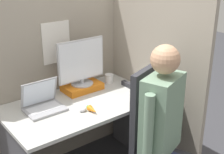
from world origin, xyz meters
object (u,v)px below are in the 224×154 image
(stapler, at_px, (127,84))
(paper_box, at_px, (82,87))
(monitor, at_px, (81,62))
(office_chair, at_px, (152,142))
(carrot_toy, at_px, (93,110))
(coffee_mug, at_px, (109,78))
(person, at_px, (165,126))
(laptop, at_px, (43,104))

(stapler, bearing_deg, paper_box, 153.36)
(monitor, height_order, office_chair, monitor)
(carrot_toy, xyz_separation_m, coffee_mug, (0.49, 0.42, 0.02))
(office_chair, height_order, coffee_mug, office_chair)
(coffee_mug, bearing_deg, person, -104.62)
(stapler, relative_size, office_chair, 0.12)
(paper_box, bearing_deg, carrot_toy, -112.82)
(laptop, height_order, person, person)
(laptop, xyz_separation_m, stapler, (0.86, -0.06, -0.03))
(stapler, height_order, carrot_toy, carrot_toy)
(laptop, height_order, coffee_mug, laptop)
(paper_box, height_order, carrot_toy, paper_box)
(carrot_toy, bearing_deg, office_chair, -53.94)
(laptop, relative_size, coffee_mug, 3.66)
(office_chair, xyz_separation_m, person, (-0.06, -0.16, 0.24))
(person, bearing_deg, coffee_mug, 75.38)
(paper_box, relative_size, coffee_mug, 4.19)
(office_chair, relative_size, person, 0.82)
(laptop, bearing_deg, monitor, 16.58)
(paper_box, height_order, monitor, monitor)
(laptop, bearing_deg, stapler, -3.87)
(carrot_toy, bearing_deg, paper_box, 67.18)
(stapler, bearing_deg, coffee_mug, 111.63)
(laptop, distance_m, carrot_toy, 0.41)
(monitor, bearing_deg, coffee_mug, -1.47)
(stapler, bearing_deg, carrot_toy, -157.60)
(paper_box, relative_size, office_chair, 0.32)
(person, bearing_deg, monitor, 93.19)
(carrot_toy, relative_size, office_chair, 0.11)
(paper_box, bearing_deg, coffee_mug, -0.97)
(person, height_order, coffee_mug, person)
(laptop, bearing_deg, person, -58.53)
(stapler, relative_size, carrot_toy, 1.10)
(monitor, height_order, stapler, monitor)
(paper_box, distance_m, person, 1.00)
(monitor, distance_m, carrot_toy, 0.53)
(paper_box, distance_m, coffee_mug, 0.31)
(office_chair, xyz_separation_m, coffee_mug, (0.20, 0.83, 0.23))
(stapler, distance_m, carrot_toy, 0.62)
(stapler, bearing_deg, office_chair, -113.61)
(paper_box, relative_size, stapler, 2.67)
(carrot_toy, height_order, office_chair, office_chair)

